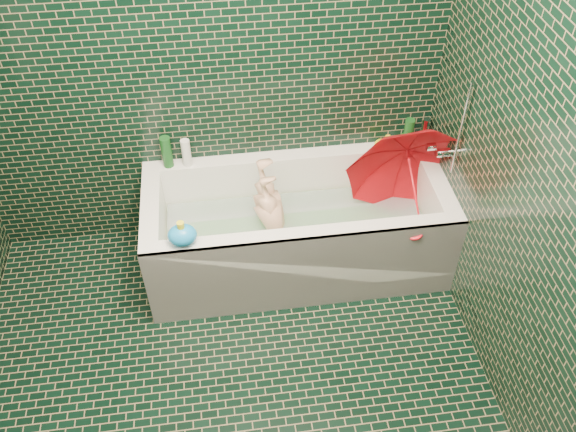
{
  "coord_description": "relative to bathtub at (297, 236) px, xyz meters",
  "views": [
    {
      "loc": [
        0.06,
        -1.44,
        2.77
      ],
      "look_at": [
        0.37,
        0.82,
        0.56
      ],
      "focal_mm": 38.0,
      "sensor_mm": 36.0,
      "label": 1
    }
  ],
  "objects": [
    {
      "name": "floor",
      "position": [
        -0.45,
        -1.01,
        -0.21
      ],
      "size": [
        2.8,
        2.8,
        0.0
      ],
      "primitive_type": "plane",
      "color": "black",
      "rests_on": "ground"
    },
    {
      "name": "wall_back",
      "position": [
        -0.45,
        0.39,
        1.04
      ],
      "size": [
        2.8,
        0.0,
        2.8
      ],
      "primitive_type": "plane",
      "rotation": [
        1.57,
        0.0,
        0.0
      ],
      "color": "black",
      "rests_on": "floor"
    },
    {
      "name": "wall_right",
      "position": [
        0.85,
        -1.01,
        1.04
      ],
      "size": [
        0.0,
        2.8,
        2.8
      ],
      "primitive_type": "plane",
      "rotation": [
        1.57,
        0.0,
        -1.57
      ],
      "color": "black",
      "rests_on": "floor"
    },
    {
      "name": "bathtub",
      "position": [
        0.0,
        0.0,
        0.0
      ],
      "size": [
        1.7,
        0.75,
        0.55
      ],
      "color": "white",
      "rests_on": "floor"
    },
    {
      "name": "bath_mat",
      "position": [
        0.0,
        0.02,
        -0.06
      ],
      "size": [
        1.35,
        0.47,
        0.01
      ],
      "primitive_type": "cube",
      "color": "green",
      "rests_on": "bathtub"
    },
    {
      "name": "water",
      "position": [
        0.0,
        0.02,
        0.09
      ],
      "size": [
        1.48,
        0.53,
        0.0
      ],
      "primitive_type": "cube",
      "color": "silver",
      "rests_on": "bathtub"
    },
    {
      "name": "faucet",
      "position": [
        0.81,
        0.01,
        0.56
      ],
      "size": [
        0.18,
        0.19,
        0.55
      ],
      "color": "silver",
      "rests_on": "wall_right"
    },
    {
      "name": "child",
      "position": [
        -0.13,
        0.02,
        0.1
      ],
      "size": [
        0.84,
        0.35,
        0.29
      ],
      "primitive_type": "imported",
      "rotation": [
        -1.45,
        0.0,
        -1.65
      ],
      "color": "#E6B290",
      "rests_on": "bathtub"
    },
    {
      "name": "umbrella",
      "position": [
        0.63,
        -0.08,
        0.35
      ],
      "size": [
        0.9,
        0.91,
        0.91
      ],
      "primitive_type": "imported",
      "rotation": [
        0.25,
        -0.23,
        -0.16
      ],
      "color": "red",
      "rests_on": "bathtub"
    },
    {
      "name": "soap_bottle_a",
      "position": [
        0.8,
        0.31,
        0.34
      ],
      "size": [
        0.13,
        0.13,
        0.26
      ],
      "primitive_type": "imported",
      "rotation": [
        0.0,
        0.0,
        -0.38
      ],
      "color": "white",
      "rests_on": "bathtub"
    },
    {
      "name": "soap_bottle_b",
      "position": [
        0.8,
        0.34,
        0.34
      ],
      "size": [
        0.1,
        0.1,
        0.18
      ],
      "primitive_type": "imported",
      "rotation": [
        0.0,
        0.0,
        -0.27
      ],
      "color": "#5D217B",
      "rests_on": "bathtub"
    },
    {
      "name": "soap_bottle_c",
      "position": [
        0.72,
        0.32,
        0.34
      ],
      "size": [
        0.15,
        0.15,
        0.17
      ],
      "primitive_type": "imported",
      "rotation": [
        0.0,
        0.0,
        -0.18
      ],
      "color": "#144719",
      "rests_on": "bathtub"
    },
    {
      "name": "bottle_right_tall",
      "position": [
        0.7,
        0.31,
        0.44
      ],
      "size": [
        0.07,
        0.07,
        0.2
      ],
      "primitive_type": "cylinder",
      "rotation": [
        0.0,
        0.0,
        0.4
      ],
      "color": "#144719",
      "rests_on": "bathtub"
    },
    {
      "name": "bottle_right_pump",
      "position": [
        0.8,
        0.32,
        0.43
      ],
      "size": [
        0.06,
        0.06,
        0.19
      ],
      "primitive_type": "cylinder",
      "rotation": [
        0.0,
        0.0,
        -0.26
      ],
      "color": "silver",
      "rests_on": "bathtub"
    },
    {
      "name": "bottle_left_tall",
      "position": [
        -0.7,
        0.34,
        0.44
      ],
      "size": [
        0.08,
        0.08,
        0.19
      ],
      "primitive_type": "cylinder",
      "rotation": [
        0.0,
        0.0,
        -0.36
      ],
      "color": "#144719",
      "rests_on": "bathtub"
    },
    {
      "name": "bottle_left_short",
      "position": [
        -0.59,
        0.33,
        0.42
      ],
      "size": [
        0.06,
        0.06,
        0.17
      ],
      "primitive_type": "cylinder",
      "rotation": [
        0.0,
        0.0,
        -0.16
      ],
      "color": "white",
      "rests_on": "bathtub"
    },
    {
      "name": "rubber_duck",
      "position": [
        0.56,
        0.32,
        0.38
      ],
      "size": [
        0.11,
        0.07,
        0.09
      ],
      "rotation": [
        0.0,
        0.0,
        0.03
      ],
      "color": "yellow",
      "rests_on": "bathtub"
    },
    {
      "name": "bath_toy",
      "position": [
        -0.62,
        -0.3,
        0.4
      ],
      "size": [
        0.16,
        0.14,
        0.14
      ],
      "rotation": [
        0.0,
        0.0,
        -0.12
      ],
      "color": "#198FE9",
      "rests_on": "bathtub"
    }
  ]
}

